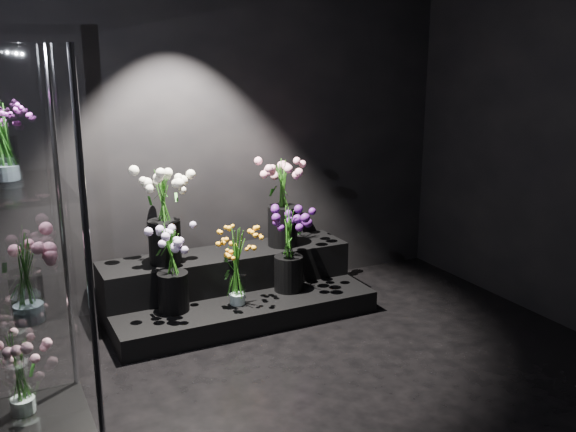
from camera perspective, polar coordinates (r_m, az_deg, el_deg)
floor at (r=3.96m, az=5.68°, el=-16.12°), size 4.00×4.00×0.00m
wall_back at (r=5.24m, az=-5.62°, el=7.81°), size 4.00×0.00×4.00m
display_riser at (r=5.13m, az=-4.92°, el=-6.36°), size 2.00×0.89×0.45m
display_case at (r=3.35m, az=-22.80°, el=-3.83°), size 0.56×0.93×2.05m
bouquet_orange_bells at (r=4.75m, az=-4.57°, el=-4.49°), size 0.29×0.29×0.57m
bouquet_lilac at (r=4.67m, az=-10.29°, el=-3.96°), size 0.37×0.37×0.64m
bouquet_purple at (r=4.99m, az=0.05°, el=-2.58°), size 0.40×0.40×0.67m
bouquet_cream_roses at (r=4.85m, az=-11.03°, el=0.59°), size 0.50×0.50×0.71m
bouquet_pink_roses at (r=5.20m, az=-0.49°, el=1.73°), size 0.47×0.47×0.71m
bouquet_case_pink at (r=3.16m, az=-22.33°, el=-4.99°), size 0.35×0.35×0.41m
bouquet_case_magenta at (r=3.37m, az=-23.97°, el=6.00°), size 0.23×0.23×0.36m
bouquet_case_base_pink at (r=3.83m, az=-22.79°, el=-12.65°), size 0.38×0.38×0.46m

